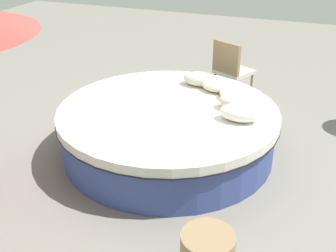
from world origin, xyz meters
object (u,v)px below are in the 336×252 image
Objects in this scene: throw_pillow_0 at (239,113)px; throw_pillow_1 at (236,102)px; throw_pillow_4 at (200,79)px; round_bed at (168,130)px; throw_pillow_3 at (219,86)px; patio_chair at (230,66)px; throw_pillow_2 at (235,94)px.

throw_pillow_1 is (-0.10, 0.30, 0.00)m from throw_pillow_0.
throw_pillow_1 is at bearing -42.94° from throw_pillow_4.
round_bed is 5.91× the size of throw_pillow_0.
throw_pillow_1 is 0.61m from throw_pillow_3.
patio_chair reaches higher than round_bed.
throw_pillow_3 is 0.47× the size of patio_chair.
throw_pillow_4 is at bearing 153.17° from throw_pillow_2.
throw_pillow_1 is 0.89m from throw_pillow_4.
throw_pillow_0 is 1.01× the size of throw_pillow_3.
round_bed is at bearing -98.90° from throw_pillow_4.
throw_pillow_0 reaches higher than throw_pillow_4.
throw_pillow_1 reaches higher than throw_pillow_0.
throw_pillow_3 is 1.22m from patio_chair.
throw_pillow_4 is at bearing 81.10° from round_bed.
throw_pillow_0 is 1.08× the size of throw_pillow_1.
throw_pillow_2 is 1.45m from patio_chair.
throw_pillow_2 is (-0.08, 0.32, -0.03)m from throw_pillow_1.
throw_pillow_2 is at bearing 39.90° from round_bed.
throw_pillow_1 is 1.78m from patio_chair.
throw_pillow_4 is 0.49× the size of patio_chair.
round_bed is at bearing 178.70° from throw_pillow_0.
throw_pillow_2 reaches higher than round_bed.
throw_pillow_3 is 0.32m from throw_pillow_4.
throw_pillow_1 is at bearing 19.30° from round_bed.
throw_pillow_3 is at bearing 119.72° from throw_pillow_0.
round_bed is 2.02m from patio_chair.
round_bed is 0.98m from throw_pillow_0.
throw_pillow_1 is 0.44× the size of patio_chair.
throw_pillow_1 is at bearing 109.09° from throw_pillow_0.
round_bed is 0.97m from throw_pillow_3.
throw_pillow_2 is 0.87× the size of throw_pillow_4.
throw_pillow_2 is at bearing -33.74° from throw_pillow_3.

